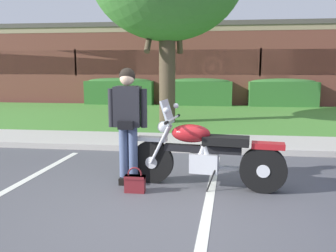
{
  "coord_description": "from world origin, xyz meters",
  "views": [
    {
      "loc": [
        0.52,
        -4.19,
        1.71
      ],
      "look_at": [
        -0.11,
        0.89,
        0.85
      ],
      "focal_mm": 37.35,
      "sensor_mm": 36.0,
      "label": 1
    }
  ],
  "objects_px": {
    "hedge_center_right": "(282,92)",
    "brick_building": "(177,65)",
    "handbag": "(135,182)",
    "hedge_center_left": "(199,92)",
    "motorcycle": "(211,154)",
    "hedge_left": "(120,91)",
    "rider_person": "(128,117)"
  },
  "relations": [
    {
      "from": "hedge_center_right",
      "to": "rider_person",
      "type": "bearing_deg",
      "value": -111.7
    },
    {
      "from": "handbag",
      "to": "hedge_center_right",
      "type": "height_order",
      "value": "hedge_center_right"
    },
    {
      "from": "hedge_center_right",
      "to": "brick_building",
      "type": "distance_m",
      "value": 7.77
    },
    {
      "from": "hedge_center_left",
      "to": "hedge_center_right",
      "type": "relative_size",
      "value": 1.0
    },
    {
      "from": "rider_person",
      "to": "hedge_center_right",
      "type": "xyz_separation_m",
      "value": [
        4.23,
        10.64,
        -0.34
      ]
    },
    {
      "from": "motorcycle",
      "to": "hedge_center_left",
      "type": "height_order",
      "value": "motorcycle"
    },
    {
      "from": "handbag",
      "to": "hedge_left",
      "type": "distance_m",
      "value": 11.46
    },
    {
      "from": "rider_person",
      "to": "hedge_center_left",
      "type": "bearing_deg",
      "value": 86.55
    },
    {
      "from": "motorcycle",
      "to": "hedge_left",
      "type": "relative_size",
      "value": 0.73
    },
    {
      "from": "handbag",
      "to": "hedge_center_left",
      "type": "xyz_separation_m",
      "value": [
        0.47,
        11.01,
        0.51
      ]
    },
    {
      "from": "motorcycle",
      "to": "rider_person",
      "type": "relative_size",
      "value": 1.31
    },
    {
      "from": "hedge_left",
      "to": "brick_building",
      "type": "distance_m",
      "value": 6.18
    },
    {
      "from": "motorcycle",
      "to": "brick_building",
      "type": "xyz_separation_m",
      "value": [
        -2.12,
        16.38,
        1.37
      ]
    },
    {
      "from": "motorcycle",
      "to": "hedge_center_left",
      "type": "distance_m",
      "value": 10.69
    },
    {
      "from": "hedge_left",
      "to": "brick_building",
      "type": "height_order",
      "value": "brick_building"
    },
    {
      "from": "motorcycle",
      "to": "hedge_left",
      "type": "xyz_separation_m",
      "value": [
        -4.17,
        10.67,
        0.16
      ]
    },
    {
      "from": "rider_person",
      "to": "hedge_center_right",
      "type": "height_order",
      "value": "rider_person"
    },
    {
      "from": "brick_building",
      "to": "hedge_center_left",
      "type": "bearing_deg",
      "value": -74.9
    },
    {
      "from": "brick_building",
      "to": "hedge_left",
      "type": "bearing_deg",
      "value": -109.8
    },
    {
      "from": "handbag",
      "to": "hedge_center_right",
      "type": "bearing_deg",
      "value": 69.76
    },
    {
      "from": "hedge_center_right",
      "to": "brick_building",
      "type": "relative_size",
      "value": 0.12
    },
    {
      "from": "motorcycle",
      "to": "hedge_left",
      "type": "height_order",
      "value": "motorcycle"
    },
    {
      "from": "handbag",
      "to": "hedge_center_left",
      "type": "height_order",
      "value": "hedge_center_left"
    },
    {
      "from": "motorcycle",
      "to": "handbag",
      "type": "bearing_deg",
      "value": -162.08
    },
    {
      "from": "motorcycle",
      "to": "rider_person",
      "type": "xyz_separation_m",
      "value": [
        -1.22,
        0.04,
        0.5
      ]
    },
    {
      "from": "motorcycle",
      "to": "hedge_center_left",
      "type": "xyz_separation_m",
      "value": [
        -0.58,
        10.67,
        0.16
      ]
    },
    {
      "from": "motorcycle",
      "to": "hedge_center_right",
      "type": "relative_size",
      "value": 0.78
    },
    {
      "from": "handbag",
      "to": "hedge_center_left",
      "type": "relative_size",
      "value": 0.13
    },
    {
      "from": "hedge_center_right",
      "to": "brick_building",
      "type": "height_order",
      "value": "brick_building"
    },
    {
      "from": "handbag",
      "to": "hedge_center_right",
      "type": "relative_size",
      "value": 0.13
    },
    {
      "from": "hedge_center_right",
      "to": "hedge_center_left",
      "type": "bearing_deg",
      "value": 180.0
    },
    {
      "from": "hedge_left",
      "to": "handbag",
      "type": "bearing_deg",
      "value": -74.15
    }
  ]
}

